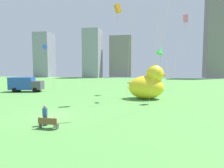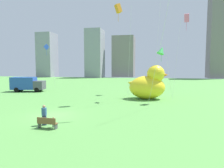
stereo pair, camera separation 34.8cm
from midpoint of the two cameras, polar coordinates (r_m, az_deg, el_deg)
The scene contains 11 objects.
ground_plane at distance 20.96m, azimuth -16.09°, elevation -8.72°, with size 140.00×140.00×0.00m, color #539243.
park_bench at distance 16.78m, azimuth -17.55°, elevation -10.53°, with size 1.65×0.53×0.90m.
person_adult at distance 17.68m, azimuth -18.35°, elevation -8.18°, with size 0.42×0.42×1.71m.
person_child at distance 16.97m, azimuth -15.88°, elevation -10.33°, with size 0.21×0.21×0.85m.
giant_inflatable_duck at distance 30.68m, azimuth 10.73°, elevation -0.18°, with size 6.19×3.97×5.13m.
box_truck at distance 42.47m, azimuth -22.89°, elevation -0.06°, with size 6.59×3.40×2.85m.
city_skyline at distance 93.67m, azimuth 6.71°, elevation 9.91°, with size 86.33×19.55×36.70m.
kite_pink at distance 30.72m, azimuth 20.91°, elevation 17.14°, with size 2.09×2.29×12.24m.
kite_green at distance 31.65m, azimuth 14.29°, elevation 9.31°, with size 2.69×2.65×8.10m.
kite_blue at distance 43.90m, azimuth -17.94°, elevation 9.65°, with size 1.74×2.47×9.64m.
kite_orange at distance 28.14m, azimuth 2.24°, elevation 20.66°, with size 2.42×2.96×13.24m.
Camera 2 is at (9.65, -18.01, 4.89)m, focal length 31.88 mm.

